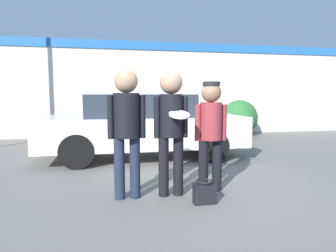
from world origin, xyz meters
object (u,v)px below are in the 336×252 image
Objects in this scene: person_right at (211,126)px; shrub at (239,118)px; parked_car_near at (142,125)px; person_middle_with_frisbee at (171,121)px; handbag at (204,192)px; person_left at (127,121)px.

person_right reaches higher than shrub.
parked_car_near is at bearing -141.37° from shrub.
person_middle_with_frisbee is 0.65m from person_right.
handbag is at bearing -81.76° from parked_car_near.
person_right reaches higher than parked_car_near.
person_right is at bearing -118.85° from shrub.
handbag is (0.46, -3.20, -0.61)m from parked_car_near.
person_middle_with_frisbee is (0.64, -0.01, -0.02)m from person_left.
handbag is at bearing -117.16° from person_right.
person_left is 1.41× the size of shrub.
person_middle_with_frisbee is 0.39× the size of parked_car_near.
person_left reaches higher than person_middle_with_frisbee.
person_right is 1.03m from handbag.
person_left reaches higher than person_right.
parked_car_near reaches higher than shrub.
shrub is (3.21, 5.83, -0.35)m from person_right.
handbag is at bearing -118.71° from shrub.
person_right is at bearing 3.67° from person_left.
handbag is (-3.48, -6.34, -0.50)m from shrub.
person_left is at bearing -176.33° from person_right.
shrub is 7.25m from handbag.
person_left is 2.84m from parked_car_near.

